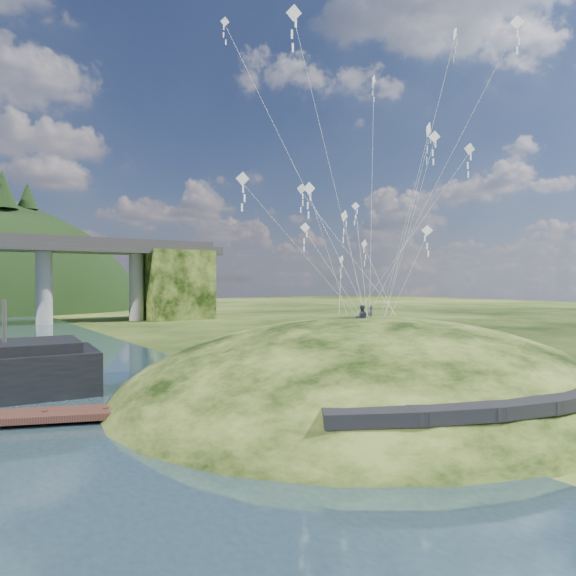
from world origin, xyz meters
TOP-DOWN VIEW (x-y plane):
  - ground at (0.00, 0.00)m, footprint 320.00×320.00m
  - grass_hill at (8.00, 2.00)m, footprint 36.00×32.00m
  - footpath at (7.46, -9.74)m, footprint 22.29×5.84m
  - wooden_dock at (-8.58, 5.09)m, footprint 14.06×7.51m
  - kite_flyers at (8.11, 2.78)m, footprint 3.46×2.64m
  - kite_swarm at (8.73, 3.12)m, footprint 17.59×15.63m

SIDE VIEW (x-z plane):
  - grass_hill at x=8.00m, z-range -8.00..5.00m
  - ground at x=0.00m, z-range 0.00..0.00m
  - wooden_dock at x=-8.58m, z-range -0.06..0.96m
  - footpath at x=7.46m, z-range 1.67..2.50m
  - kite_flyers at x=8.11m, z-range 4.89..6.76m
  - kite_swarm at x=8.73m, z-range 6.67..25.72m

